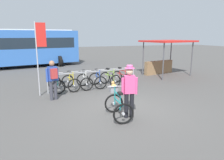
% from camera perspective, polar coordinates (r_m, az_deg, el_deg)
% --- Properties ---
extents(ground_plane, '(80.00, 80.00, 0.00)m').
position_cam_1_polar(ground_plane, '(7.69, 3.23, -7.90)').
color(ground_plane, '#514F4C').
extents(bike_rack_rail, '(4.60, 0.35, 0.88)m').
position_cam_1_polar(bike_rack_rail, '(10.48, -4.89, 1.49)').
color(bike_rack_rail, '#99999E').
rests_on(bike_rack_rail, ground).
extents(racked_bike_teal, '(0.72, 1.14, 0.97)m').
position_cam_1_polar(racked_bike_teal, '(10.24, -14.98, -1.05)').
color(racked_bike_teal, black).
rests_on(racked_bike_teal, ground).
extents(racked_bike_yellow, '(0.80, 1.16, 0.97)m').
position_cam_1_polar(racked_bike_yellow, '(10.38, -11.18, -0.68)').
color(racked_bike_yellow, black).
rests_on(racked_bike_yellow, ground).
extents(racked_bike_white, '(0.71, 1.11, 0.97)m').
position_cam_1_polar(racked_bike_white, '(10.56, -7.51, -0.33)').
color(racked_bike_white, black).
rests_on(racked_bike_white, ground).
extents(racked_bike_blue, '(0.68, 1.10, 0.97)m').
position_cam_1_polar(racked_bike_blue, '(10.79, -3.97, 0.02)').
color(racked_bike_blue, black).
rests_on(racked_bike_blue, ground).
extents(racked_bike_lime, '(0.87, 1.21, 0.97)m').
position_cam_1_polar(racked_bike_lime, '(11.06, -0.59, 0.35)').
color(racked_bike_lime, black).
rests_on(racked_bike_lime, ground).
extents(racked_bike_red, '(0.79, 1.18, 0.97)m').
position_cam_1_polar(racked_bike_red, '(11.36, 2.62, 0.66)').
color(racked_bike_red, black).
rests_on(racked_bike_red, ground).
extents(featured_bicycle, '(0.76, 1.23, 1.09)m').
position_cam_1_polar(featured_bicycle, '(6.85, 1.42, -6.15)').
color(featured_bicycle, black).
rests_on(featured_bicycle, ground).
extents(person_with_featured_bike, '(0.52, 0.32, 1.72)m').
position_cam_1_polar(person_with_featured_bike, '(6.67, 4.76, -2.56)').
color(person_with_featured_bike, black).
rests_on(person_with_featured_bike, ground).
extents(pedestrian_with_backpack, '(0.51, 0.40, 1.64)m').
position_cam_1_polar(pedestrian_with_backpack, '(8.81, -15.87, 0.59)').
color(pedestrian_with_backpack, '#383842').
rests_on(pedestrian_with_backpack, ground).
extents(bus_distant, '(10.27, 4.45, 3.08)m').
position_cam_1_polar(bus_distant, '(18.87, -25.01, 8.36)').
color(bus_distant, '#3366B7').
rests_on(bus_distant, ground).
extents(market_stall, '(3.47, 2.84, 2.30)m').
position_cam_1_polar(market_stall, '(14.40, 13.96, 6.90)').
color(market_stall, '#4C4C51').
rests_on(market_stall, ground).
extents(banner_flag, '(0.45, 0.05, 3.20)m').
position_cam_1_polar(banner_flag, '(9.46, -19.20, 9.05)').
color(banner_flag, '#B2B2B7').
rests_on(banner_flag, ground).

